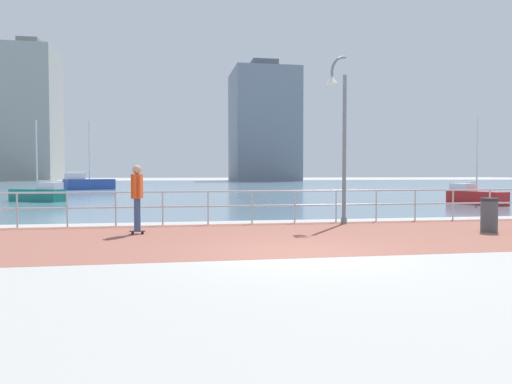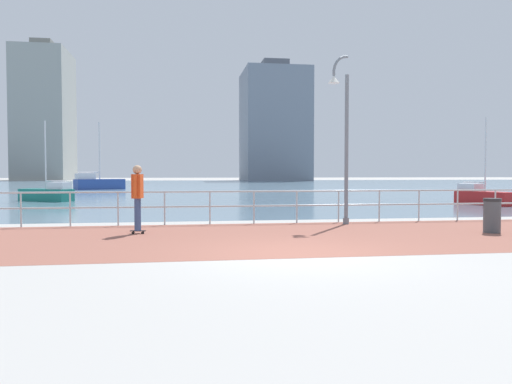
% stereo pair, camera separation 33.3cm
% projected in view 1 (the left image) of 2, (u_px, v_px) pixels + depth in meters
% --- Properties ---
extents(ground, '(220.00, 220.00, 0.00)m').
position_uv_depth(ground, '(195.00, 189.00, 49.32)').
color(ground, '#ADAAA5').
extents(brick_paving, '(28.00, 6.47, 0.01)m').
position_uv_depth(brick_paving, '(273.00, 236.00, 12.58)').
color(brick_paving, '#935647').
rests_on(brick_paving, ground).
extents(harbor_water, '(180.00, 88.00, 0.00)m').
position_uv_depth(harbor_water, '(190.00, 186.00, 60.03)').
color(harbor_water, slate).
rests_on(harbor_water, ground).
extents(waterfront_railing, '(25.25, 0.06, 1.06)m').
position_uv_depth(waterfront_railing, '(252.00, 201.00, 15.74)').
color(waterfront_railing, '#B2BCC1').
rests_on(waterfront_railing, ground).
extents(lamppost, '(0.77, 0.50, 5.27)m').
position_uv_depth(lamppost, '(341.00, 131.00, 15.47)').
color(lamppost, slate).
rests_on(lamppost, ground).
extents(skateboarder, '(0.41, 0.56, 1.82)m').
position_uv_depth(skateboarder, '(137.00, 192.00, 13.00)').
color(skateboarder, black).
rests_on(skateboarder, ground).
extents(trash_bin, '(0.46, 0.46, 0.93)m').
position_uv_depth(trash_bin, '(489.00, 215.00, 13.50)').
color(trash_bin, '#474C51').
rests_on(trash_bin, ground).
extents(sailboat_blue, '(4.75, 3.53, 6.52)m').
position_uv_depth(sailboat_blue, '(88.00, 183.00, 47.45)').
color(sailboat_blue, '#284799').
rests_on(sailboat_blue, ground).
extents(sailboat_teal, '(1.72, 3.29, 4.42)m').
position_uv_depth(sailboat_teal, '(475.00, 196.00, 25.44)').
color(sailboat_teal, '#B21E1E').
rests_on(sailboat_teal, ground).
extents(sailboat_yellow, '(3.30, 2.55, 4.56)m').
position_uv_depth(sailboat_yellow, '(39.00, 194.00, 27.80)').
color(sailboat_yellow, '#197266').
rests_on(sailboat_yellow, ground).
extents(tower_concrete, '(10.45, 14.39, 29.72)m').
position_uv_depth(tower_concrete, '(31.00, 114.00, 105.28)').
color(tower_concrete, '#939993').
rests_on(tower_concrete, ground).
extents(tower_slate, '(12.69, 14.39, 24.10)m').
position_uv_depth(tower_slate, '(264.00, 125.00, 100.46)').
color(tower_slate, slate).
rests_on(tower_slate, ground).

